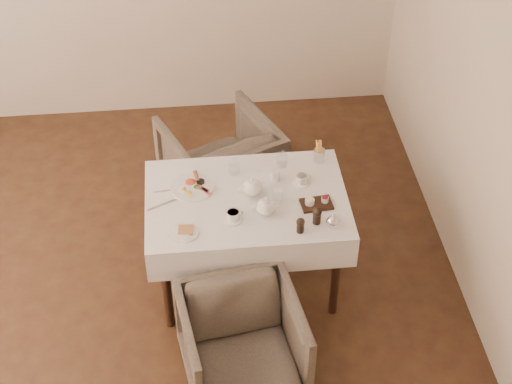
{
  "coord_description": "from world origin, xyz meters",
  "views": [
    {
      "loc": [
        0.49,
        -3.34,
        4.04
      ],
      "look_at": [
        0.86,
        0.33,
        0.82
      ],
      "focal_mm": 55.0,
      "sensor_mm": 36.0,
      "label": 1
    }
  ],
  "objects_px": {
    "table": "(247,212)",
    "armchair_far": "(221,163)",
    "armchair_near": "(242,345)",
    "breakfast_plate": "(193,186)",
    "teapot_centre": "(252,186)"
  },
  "relations": [
    {
      "from": "armchair_far",
      "to": "armchair_near",
      "type": "bearing_deg",
      "value": 66.99
    },
    {
      "from": "armchair_far",
      "to": "breakfast_plate",
      "type": "relative_size",
      "value": 2.73
    },
    {
      "from": "table",
      "to": "teapot_centre",
      "type": "xyz_separation_m",
      "value": [
        0.04,
        0.03,
        0.19
      ]
    },
    {
      "from": "teapot_centre",
      "to": "armchair_far",
      "type": "bearing_deg",
      "value": 81.82
    },
    {
      "from": "table",
      "to": "breakfast_plate",
      "type": "bearing_deg",
      "value": 157.6
    },
    {
      "from": "table",
      "to": "armchair_near",
      "type": "xyz_separation_m",
      "value": [
        -0.1,
        -0.81,
        -0.32
      ]
    },
    {
      "from": "armchair_far",
      "to": "breakfast_plate",
      "type": "distance_m",
      "value": 0.87
    },
    {
      "from": "table",
      "to": "armchair_near",
      "type": "bearing_deg",
      "value": -97.2
    },
    {
      "from": "armchair_near",
      "to": "teapot_centre",
      "type": "xyz_separation_m",
      "value": [
        0.14,
        0.84,
        0.5
      ]
    },
    {
      "from": "breakfast_plate",
      "to": "teapot_centre",
      "type": "xyz_separation_m",
      "value": [
        0.37,
        -0.11,
        0.06
      ]
    },
    {
      "from": "armchair_far",
      "to": "teapot_centre",
      "type": "height_order",
      "value": "teapot_centre"
    },
    {
      "from": "table",
      "to": "armchair_far",
      "type": "distance_m",
      "value": 0.93
    },
    {
      "from": "armchair_near",
      "to": "breakfast_plate",
      "type": "bearing_deg",
      "value": 94.89
    },
    {
      "from": "armchair_near",
      "to": "armchair_far",
      "type": "distance_m",
      "value": 1.69
    },
    {
      "from": "armchair_near",
      "to": "armchair_far",
      "type": "relative_size",
      "value": 0.92
    }
  ]
}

